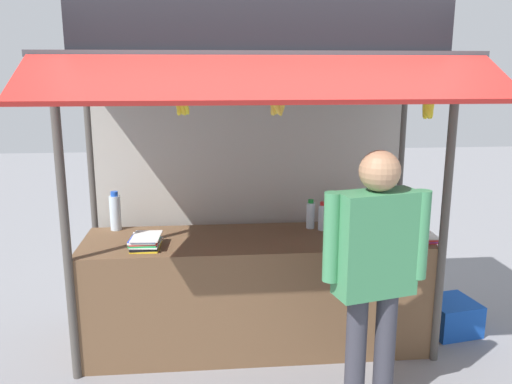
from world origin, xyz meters
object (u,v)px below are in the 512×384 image
Objects in this scene: water_bottle_front_right at (311,215)px; banana_bunch_inner_left at (428,109)px; magazine_stack_right at (145,241)px; banana_bunch_leftmost at (182,102)px; plastic_crate at (451,316)px; water_bottle_center at (322,217)px; water_bottle_front_left at (115,212)px; banana_bunch_rightmost at (277,102)px; water_bottle_mid_right at (388,215)px; water_bottle_back_left at (373,217)px; magazine_stack_left at (421,237)px; vendor_person at (375,261)px.

banana_bunch_inner_left reaches higher than water_bottle_front_right.
banana_bunch_leftmost reaches higher than magazine_stack_right.
water_bottle_front_right is at bearing 171.31° from plastic_crate.
banana_bunch_inner_left reaches higher than water_bottle_center.
water_bottle_front_left is 1.17× the size of banana_bunch_rightmost.
water_bottle_front_right is at bearing 175.79° from water_bottle_mid_right.
water_bottle_back_left is 1.02× the size of banana_bunch_rightmost.
water_bottle_mid_right is at bearing 114.07° from magazine_stack_left.
magazine_stack_right is at bearing 179.46° from magazine_stack_left.
water_bottle_front_left reaches higher than water_bottle_front_right.
magazine_stack_left is at bearing -24.73° from water_bottle_center.
water_bottle_mid_right is 1.01× the size of water_bottle_center.
water_bottle_back_left is at bearing 178.60° from plastic_crate.
magazine_stack_left is at bearing -153.12° from plastic_crate.
banana_bunch_rightmost reaches higher than plastic_crate.
magazine_stack_left is at bearing -11.64° from water_bottle_front_left.
banana_bunch_leftmost reaches higher than water_bottle_back_left.
water_bottle_center is 1.19m from banana_bunch_rightmost.
magazine_stack_left is 1.02m from banana_bunch_inner_left.
water_bottle_back_left is at bearing 6.46° from magazine_stack_right.
water_bottle_back_left reaches higher than water_bottle_center.
water_bottle_center is 0.75× the size of magazine_stack_right.
water_bottle_center reaches higher than plastic_crate.
magazine_stack_right is at bearing -175.79° from plastic_crate.
water_bottle_center is (0.08, -0.06, -0.00)m from water_bottle_front_right.
magazine_stack_right is 1.37m from banana_bunch_rightmost.
water_bottle_back_left reaches higher than water_bottle_mid_right.
magazine_stack_right is (-1.70, -0.19, -0.08)m from water_bottle_back_left.
banana_bunch_leftmost reaches higher than water_bottle_front_right.
water_bottle_back_left is 1.05× the size of banana_bunch_leftmost.
banana_bunch_rightmost is at bearing -125.74° from water_bottle_center.
water_bottle_front_right reaches higher than water_bottle_center.
water_bottle_front_left is 1.61m from water_bottle_center.
plastic_crate is at bearing 26.88° from magazine_stack_left.
vendor_person is (-0.29, -0.97, 0.01)m from water_bottle_back_left.
banana_bunch_inner_left reaches higher than water_bottle_back_left.
water_bottle_front_right is at bearing 153.94° from magazine_stack_left.
banana_bunch_leftmost is at bearing -159.64° from water_bottle_back_left.
water_bottle_center is at bearing 54.26° from banana_bunch_rightmost.
vendor_person is (0.16, -1.12, 0.03)m from water_bottle_front_right.
banana_bunch_rightmost is 1.13m from vendor_person.
banana_bunch_leftmost is (-0.59, -0.00, 0.00)m from banana_bunch_rightmost.
water_bottle_front_left is at bearing 176.23° from water_bottle_front_right.
magazine_stack_right is at bearing -58.67° from water_bottle_front_left.
magazine_stack_right is 1.15× the size of banana_bunch_rightmost.
water_bottle_center is at bearing 30.95° from banana_bunch_leftmost.
water_bottle_back_left is at bearing 144.90° from magazine_stack_left.
banana_bunch_inner_left is (0.15, -0.52, 0.86)m from water_bottle_back_left.
banana_bunch_rightmost is (-0.97, -0.63, 0.92)m from water_bottle_mid_right.
water_bottle_front_left is 1.15× the size of water_bottle_back_left.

